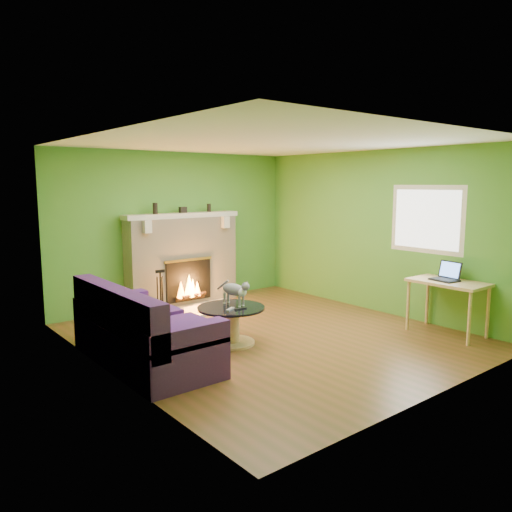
{
  "coord_description": "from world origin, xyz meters",
  "views": [
    {
      "loc": [
        -4.31,
        -5.02,
        2.07
      ],
      "look_at": [
        0.06,
        0.4,
        1.06
      ],
      "focal_mm": 35.0,
      "sensor_mm": 36.0,
      "label": 1
    }
  ],
  "objects_px": {
    "coffee_table": "(231,323)",
    "desk": "(448,287)",
    "sofa": "(140,333)",
    "cat": "(234,292)"
  },
  "relations": [
    {
      "from": "coffee_table",
      "to": "desk",
      "type": "relative_size",
      "value": 0.86
    },
    {
      "from": "desk",
      "to": "cat",
      "type": "xyz_separation_m",
      "value": [
        -2.49,
        1.57,
        0.01
      ]
    },
    {
      "from": "sofa",
      "to": "desk",
      "type": "relative_size",
      "value": 2.05
    },
    {
      "from": "sofa",
      "to": "cat",
      "type": "bearing_deg",
      "value": -1.52
    },
    {
      "from": "cat",
      "to": "desk",
      "type": "bearing_deg",
      "value": -40.94
    },
    {
      "from": "cat",
      "to": "sofa",
      "type": "bearing_deg",
      "value": 169.75
    },
    {
      "from": "sofa",
      "to": "cat",
      "type": "relative_size",
      "value": 3.79
    },
    {
      "from": "sofa",
      "to": "desk",
      "type": "distance_m",
      "value": 4.14
    },
    {
      "from": "sofa",
      "to": "cat",
      "type": "xyz_separation_m",
      "value": [
        1.31,
        -0.03,
        0.3
      ]
    },
    {
      "from": "coffee_table",
      "to": "cat",
      "type": "distance_m",
      "value": 0.39
    }
  ]
}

